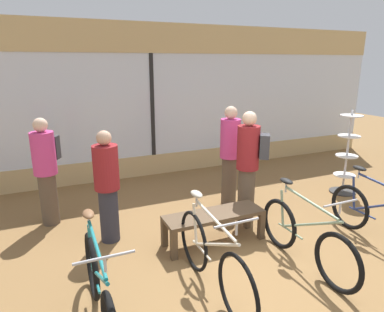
# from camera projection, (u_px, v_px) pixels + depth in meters

# --- Properties ---
(ground_plane) EXTENTS (24.00, 24.00, 0.00)m
(ground_plane) POSITION_uv_depth(u_px,v_px,m) (256.00, 270.00, 4.13)
(ground_plane) COLOR olive
(shop_back_wall) EXTENTS (12.00, 0.08, 3.20)m
(shop_back_wall) POSITION_uv_depth(u_px,v_px,m) (152.00, 100.00, 7.23)
(shop_back_wall) COLOR tan
(shop_back_wall) RESTS_ON ground_plane
(bicycle_far_left) EXTENTS (0.46, 1.77, 1.04)m
(bicycle_far_left) POSITION_uv_depth(u_px,v_px,m) (100.00, 292.00, 3.14)
(bicycle_far_left) COLOR black
(bicycle_far_left) RESTS_ON ground_plane
(bicycle_left) EXTENTS (0.46, 1.73, 1.04)m
(bicycle_left) POSITION_uv_depth(u_px,v_px,m) (212.00, 259.00, 3.65)
(bicycle_left) COLOR black
(bicycle_left) RESTS_ON ground_plane
(bicycle_right) EXTENTS (0.46, 1.68, 1.02)m
(bicycle_right) POSITION_uv_depth(u_px,v_px,m) (305.00, 238.00, 4.14)
(bicycle_right) COLOR black
(bicycle_right) RESTS_ON ground_plane
(bicycle_far_right) EXTENTS (0.46, 1.66, 1.02)m
(bicycle_far_right) POSITION_uv_depth(u_px,v_px,m) (378.00, 218.00, 4.67)
(bicycle_far_right) COLOR black
(bicycle_far_right) RESTS_ON ground_plane
(accessory_rack) EXTENTS (0.48, 0.48, 1.59)m
(accessory_rack) POSITION_uv_depth(u_px,v_px,m) (346.00, 160.00, 6.42)
(accessory_rack) COLOR #333333
(accessory_rack) RESTS_ON ground_plane
(display_bench) EXTENTS (1.40, 0.44, 0.43)m
(display_bench) POSITION_uv_depth(u_px,v_px,m) (214.00, 218.00, 4.68)
(display_bench) COLOR brown
(display_bench) RESTS_ON ground_plane
(customer_near_rack) EXTENTS (0.48, 0.48, 1.72)m
(customer_near_rack) POSITION_uv_depth(u_px,v_px,m) (230.00, 154.00, 5.86)
(customer_near_rack) COLOR brown
(customer_near_rack) RESTS_ON ground_plane
(customer_by_window) EXTENTS (0.56, 0.51, 1.73)m
(customer_by_window) POSITION_uv_depth(u_px,v_px,m) (249.00, 163.00, 5.22)
(customer_by_window) COLOR brown
(customer_by_window) RESTS_ON ground_plane
(customer_mid_floor) EXTENTS (0.46, 0.46, 1.57)m
(customer_mid_floor) POSITION_uv_depth(u_px,v_px,m) (107.00, 185.00, 4.62)
(customer_mid_floor) COLOR #2D2D38
(customer_mid_floor) RESTS_ON ground_plane
(customer_near_bench) EXTENTS (0.48, 0.56, 1.65)m
(customer_near_bench) POSITION_uv_depth(u_px,v_px,m) (46.00, 168.00, 5.12)
(customer_near_bench) COLOR brown
(customer_near_bench) RESTS_ON ground_plane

